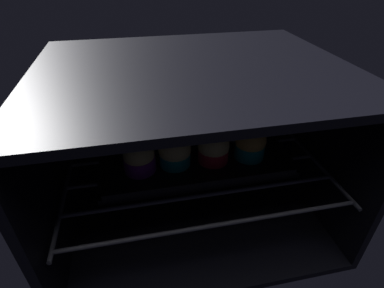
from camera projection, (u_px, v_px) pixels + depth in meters
oven_cavity at (190, 138)px, 68.22cm from camera, size 59.00×47.00×37.00cm
oven_rack at (193, 161)px, 66.65cm from camera, size 54.80×42.00×0.80cm
baking_tray at (192, 153)px, 67.23cm from camera, size 40.34×24.09×2.20cm
muffin_row0_col0 at (139, 157)px, 59.68cm from camera, size 6.54×6.54×7.18cm
muffin_row0_col1 at (175, 151)px, 61.32cm from camera, size 6.86×6.86×7.70cm
muffin_row0_col2 at (213, 148)px, 62.41cm from camera, size 6.78×6.78×7.33cm
muffin_row0_col3 at (250, 143)px, 63.37cm from camera, size 6.80×6.80×8.28cm
muffin_row1_col0 at (134, 135)px, 65.80cm from camera, size 6.54×6.54×8.33cm
muffin_row1_col1 at (171, 130)px, 67.29cm from camera, size 6.93×6.93×8.09cm
muffin_row1_col2 at (207, 129)px, 68.96cm from camera, size 6.83×6.83×7.53cm
muffin_row1_col3 at (239, 123)px, 70.01cm from camera, size 7.18×7.18×8.21cm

